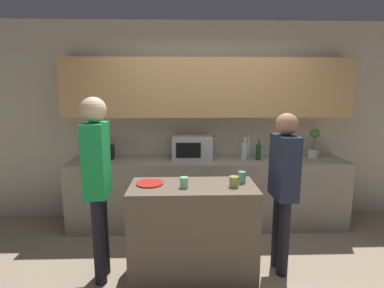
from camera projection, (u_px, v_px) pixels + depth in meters
back_wall at (207, 109)px, 4.08m from camera, size 6.40×0.40×2.70m
back_counter at (208, 192)px, 4.00m from camera, size 3.60×0.62×0.90m
kitchen_island at (193, 230)px, 2.90m from camera, size 1.19×0.56×0.92m
microwave at (192, 147)px, 3.96m from camera, size 0.52×0.39×0.30m
toaster at (103, 152)px, 3.93m from camera, size 0.26×0.16×0.18m
potted_plant at (314, 143)px, 4.00m from camera, size 0.14×0.14×0.39m
bottle_0 at (244, 151)px, 3.88m from camera, size 0.08×0.08×0.30m
bottle_1 at (248, 149)px, 4.03m from camera, size 0.06×0.06×0.31m
bottle_2 at (258, 152)px, 3.89m from camera, size 0.07×0.07×0.28m
plate_on_island at (150, 183)px, 2.85m from camera, size 0.26×0.26×0.01m
cup_0 at (242, 177)px, 2.88m from camera, size 0.07×0.07×0.11m
cup_1 at (234, 182)px, 2.76m from camera, size 0.09×0.09×0.10m
cup_2 at (184, 182)px, 2.74m from camera, size 0.08×0.08×0.10m
person_left at (284, 181)px, 2.88m from camera, size 0.21×0.35×1.59m
person_center at (97, 174)px, 2.73m from camera, size 0.23×0.35×1.74m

